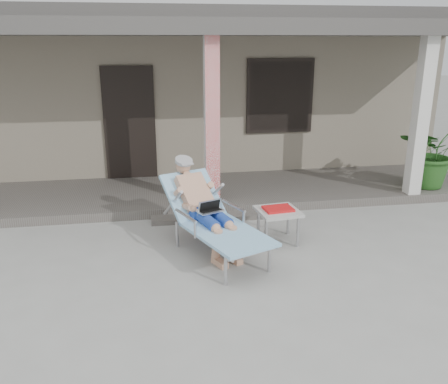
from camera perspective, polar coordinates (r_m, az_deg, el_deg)
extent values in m
plane|color=#9E9E99|center=(5.82, 1.69, -9.76)|extent=(60.00, 60.00, 0.00)
cube|color=gray|center=(11.66, -4.57, 11.91)|extent=(10.00, 5.00, 3.00)
cube|color=#474442|center=(11.61, -4.79, 20.04)|extent=(10.40, 5.40, 0.30)
cube|color=black|center=(9.15, -11.28, 8.10)|extent=(0.95, 0.06, 2.10)
cube|color=black|center=(9.46, 6.74, 11.38)|extent=(1.20, 0.06, 1.30)
cube|color=black|center=(9.45, 6.75, 11.38)|extent=(1.32, 0.05, 1.42)
cube|color=#605B56|center=(8.53, -2.21, -0.05)|extent=(10.00, 2.00, 0.15)
cube|color=red|center=(7.38, -1.48, 8.16)|extent=(0.22, 0.22, 2.61)
cube|color=silver|center=(8.60, 22.55, 8.20)|extent=(0.22, 0.22, 2.61)
cube|color=#474442|center=(8.12, -2.46, 19.13)|extent=(10.00, 2.30, 0.24)
cube|color=#605B56|center=(7.47, -1.06, -3.01)|extent=(2.00, 0.30, 0.07)
cylinder|color=#B7B7BC|center=(5.48, 0.21, -9.44)|extent=(0.04, 0.04, 0.37)
cylinder|color=#B7B7BC|center=(5.80, 5.47, -7.91)|extent=(0.04, 0.04, 0.37)
cylinder|color=#B7B7BC|center=(6.47, -5.67, -5.09)|extent=(0.04, 0.04, 0.37)
cylinder|color=#B7B7BC|center=(6.74, -0.92, -4.03)|extent=(0.04, 0.04, 0.37)
cube|color=#B7B7BC|center=(5.90, 0.41, -5.25)|extent=(1.04, 1.36, 0.03)
cube|color=#9CD7F2|center=(5.89, 0.41, -5.03)|extent=(1.14, 1.43, 0.04)
cube|color=#B7B7BC|center=(6.53, -3.73, -0.74)|extent=(0.79, 0.77, 0.49)
cube|color=#9CD7F2|center=(6.52, -3.74, -0.46)|extent=(0.91, 0.87, 0.56)
cylinder|color=#A6A6A8|center=(6.64, -4.98, 3.81)|extent=(0.32, 0.32, 0.13)
cube|color=silver|center=(6.17, -1.73, -2.24)|extent=(0.39, 0.34, 0.23)
cube|color=#B7B6B1|center=(6.56, 6.52, -2.34)|extent=(0.61, 0.61, 0.04)
cylinder|color=#B7B7BC|center=(6.39, 5.07, -5.10)|extent=(0.04, 0.04, 0.42)
cylinder|color=#B7B7BC|center=(6.51, 8.87, -4.81)|extent=(0.04, 0.04, 0.42)
cylinder|color=#B7B7BC|center=(6.79, 4.14, -3.66)|extent=(0.04, 0.04, 0.42)
cylinder|color=#B7B7BC|center=(6.91, 7.73, -3.42)|extent=(0.04, 0.04, 0.42)
cube|color=red|center=(6.55, 6.53, -2.02)|extent=(0.42, 0.33, 0.03)
cube|color=black|center=(6.68, 6.20, -1.65)|extent=(0.39, 0.07, 0.04)
imported|color=#26591E|center=(9.28, 23.62, 4.56)|extent=(1.41, 1.31, 1.30)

